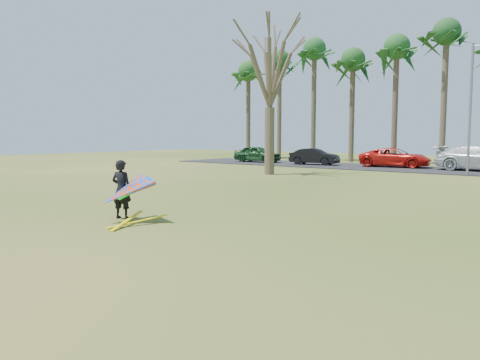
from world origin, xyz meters
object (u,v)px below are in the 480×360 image
Objects in this scene: car_0 at (257,154)px; kite_flyer at (124,192)px; car_1 at (314,157)px; car_2 at (395,157)px; bare_tree_left at (270,63)px; streetlight at (473,102)px.

kite_flyer is at bearing -157.20° from car_0.
car_1 is (5.89, -0.09, -0.07)m from car_0.
bare_tree_left is at bearing 152.61° from car_2.
car_1 is at bearing 107.86° from kite_flyer.
kite_flyer is (-4.15, -22.87, -3.61)m from streetlight.
car_0 is at bearing 88.89° from car_2.
car_1 is 0.78× the size of car_2.
car_2 is (4.03, 10.87, -6.14)m from bare_tree_left.
car_0 is at bearing 129.96° from bare_tree_left.
bare_tree_left reaches higher than streetlight.
streetlight is at bearing -108.79° from car_1.
kite_flyer reaches higher than car_0.
streetlight is (10.16, 7.00, -2.45)m from bare_tree_left.
bare_tree_left is 2.27× the size of car_0.
car_1 is (-12.33, 2.52, -3.74)m from streetlight.
car_0 is at bearing 118.90° from kite_flyer.
car_2 is at bearing -84.97° from car_1.
kite_flyer reaches higher than car_2.
car_0 reaches higher than car_1.
car_2 is (6.20, 1.35, 0.06)m from car_1.
bare_tree_left is 1.21× the size of streetlight.
bare_tree_left is 4.06× the size of kite_flyer.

